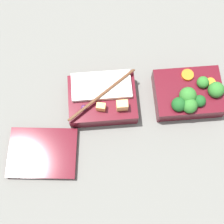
{
  "coord_description": "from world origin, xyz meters",
  "views": [
    {
      "loc": [
        0.13,
        0.29,
        0.79
      ],
      "look_at": [
        0.11,
        0.04,
        0.05
      ],
      "focal_mm": 50.0,
      "sensor_mm": 36.0,
      "label": 1
    }
  ],
  "objects": [
    {
      "name": "bento_tray_vegetable",
      "position": [
        -0.1,
        0.01,
        0.03
      ],
      "size": [
        0.17,
        0.13,
        0.08
      ],
      "color": "#510F19",
      "rests_on": "ground_plane"
    },
    {
      "name": "bento_tray_rice",
      "position": [
        0.13,
        -0.0,
        0.03
      ],
      "size": [
        0.18,
        0.13,
        0.08
      ],
      "color": "#510F19",
      "rests_on": "ground_plane"
    },
    {
      "name": "ground_plane",
      "position": [
        0.0,
        0.0,
        0.0
      ],
      "size": [
        3.0,
        3.0,
        0.0
      ],
      "primitive_type": "plane",
      "color": "slate"
    },
    {
      "name": "bento_lid",
      "position": [
        0.29,
        0.13,
        0.01
      ],
      "size": [
        0.18,
        0.14,
        0.02
      ],
      "primitive_type": "cube",
      "rotation": [
        0.0,
        0.0,
        -0.1
      ],
      "color": "#510F19",
      "rests_on": "ground_plane"
    }
  ]
}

